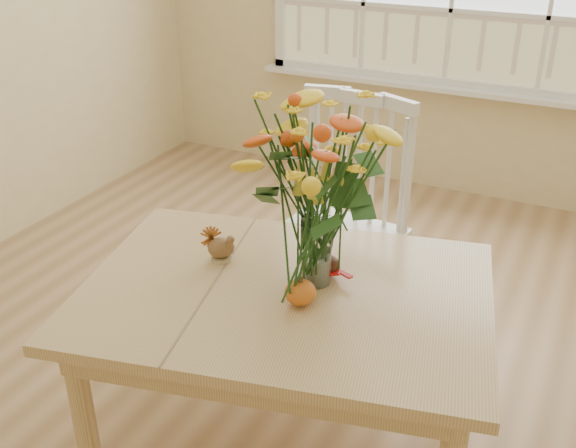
% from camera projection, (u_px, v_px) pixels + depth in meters
% --- Properties ---
extents(floor, '(4.00, 4.50, 0.01)m').
position_uv_depth(floor, '(284.00, 388.00, 2.73)').
color(floor, '#9D774C').
rests_on(floor, ground).
extents(dining_table, '(1.44, 1.16, 0.68)m').
position_uv_depth(dining_table, '(285.00, 313.00, 2.16)').
color(dining_table, tan).
rests_on(dining_table, floor).
extents(windsor_chair, '(0.54, 0.52, 1.06)m').
position_uv_depth(windsor_chair, '(344.00, 215.00, 2.79)').
color(windsor_chair, white).
rests_on(windsor_chair, floor).
extents(flower_vase, '(0.47, 0.47, 0.55)m').
position_uv_depth(flower_vase, '(317.00, 186.00, 2.01)').
color(flower_vase, white).
rests_on(flower_vase, dining_table).
extents(pumpkin, '(0.10, 0.10, 0.08)m').
position_uv_depth(pumpkin, '(300.00, 293.00, 2.02)').
color(pumpkin, '#C65817').
rests_on(pumpkin, dining_table).
extents(turkey_figurine, '(0.11, 0.11, 0.11)m').
position_uv_depth(turkey_figurine, '(221.00, 248.00, 2.26)').
color(turkey_figurine, '#CCB78C').
rests_on(turkey_figurine, dining_table).
extents(dark_gourd, '(0.12, 0.08, 0.07)m').
position_uv_depth(dark_gourd, '(328.00, 267.00, 2.17)').
color(dark_gourd, '#38160F').
rests_on(dark_gourd, dining_table).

